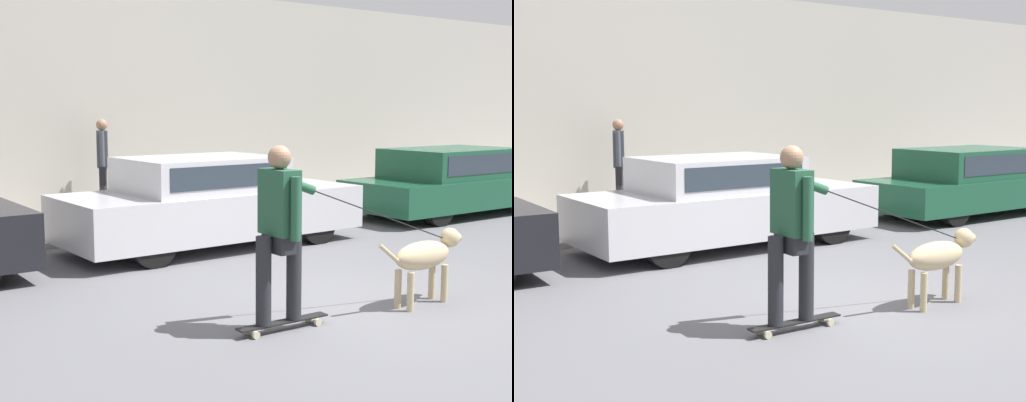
# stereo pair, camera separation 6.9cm
# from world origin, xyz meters

# --- Properties ---
(ground_plane) EXTENTS (36.00, 36.00, 0.00)m
(ground_plane) POSITION_xyz_m (0.00, 0.00, 0.00)
(ground_plane) COLOR slate
(back_wall) EXTENTS (32.00, 0.30, 4.18)m
(back_wall) POSITION_xyz_m (0.00, 6.71, 2.09)
(back_wall) COLOR #ADA89E
(back_wall) RESTS_ON ground_plane
(sidewalk_curb) EXTENTS (30.00, 2.06, 0.14)m
(sidewalk_curb) POSITION_xyz_m (0.00, 5.51, 0.07)
(sidewalk_curb) COLOR #A39E93
(sidewalk_curb) RESTS_ON ground_plane
(parked_car_1) EXTENTS (4.41, 1.81, 1.31)m
(parked_car_1) POSITION_xyz_m (0.66, 3.33, 0.63)
(parked_car_1) COLOR black
(parked_car_1) RESTS_ON ground_plane
(parked_car_2) EXTENTS (4.53, 1.76, 1.25)m
(parked_car_2) POSITION_xyz_m (6.12, 3.33, 0.61)
(parked_car_2) COLOR black
(parked_car_2) RESTS_ON ground_plane
(dog) EXTENTS (1.29, 0.34, 0.75)m
(dog) POSITION_xyz_m (0.84, -0.57, 0.50)
(dog) COLOR tan
(dog) RESTS_ON ground_plane
(skateboarder) EXTENTS (2.60, 0.57, 1.68)m
(skateboarder) POSITION_xyz_m (-0.91, -0.42, 0.96)
(skateboarder) COLOR beige
(skateboarder) RESTS_ON ground_plane
(pedestrian_with_bag) EXTENTS (0.35, 0.57, 1.67)m
(pedestrian_with_bag) POSITION_xyz_m (0.18, 5.96, 1.07)
(pedestrian_with_bag) COLOR #28282D
(pedestrian_with_bag) RESTS_ON sidewalk_curb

